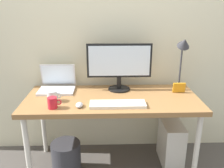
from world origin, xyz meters
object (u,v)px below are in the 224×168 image
at_px(coffee_mug, 53,103).
at_px(computer_tower, 171,143).
at_px(desk_lamp, 183,51).
at_px(wastebasket, 66,158).
at_px(desk, 112,104).
at_px(monitor, 119,64).
at_px(photo_frame, 179,88).
at_px(keyboard, 118,104).
at_px(laptop, 57,84).
at_px(glass_cup, 52,96).
at_px(mouse, 79,105).

xyz_separation_m(coffee_mug, computer_tower, (1.02, 0.26, -0.54)).
bearing_deg(desk_lamp, wastebasket, -166.03).
xyz_separation_m(desk, coffee_mug, (-0.46, -0.21, 0.11)).
relative_size(monitor, photo_frame, 5.29).
distance_m(desk_lamp, keyboard, 0.78).
relative_size(photo_frame, wastebasket, 0.37).
bearing_deg(monitor, desk, -110.84).
bearing_deg(monitor, computer_tower, -15.67).
height_order(desk_lamp, keyboard, desk_lamp).
relative_size(desk, computer_tower, 3.53).
bearing_deg(photo_frame, wastebasket, -170.80).
bearing_deg(computer_tower, desk, -174.93).
xyz_separation_m(laptop, computer_tower, (1.06, -0.15, -0.55)).
xyz_separation_m(photo_frame, wastebasket, (-1.02, -0.16, -0.60)).
xyz_separation_m(keyboard, glass_cup, (-0.53, 0.11, 0.03)).
xyz_separation_m(keyboard, photo_frame, (0.56, 0.27, 0.04)).
relative_size(laptop, wastebasket, 1.07).
relative_size(desk, wastebasket, 4.94).
height_order(mouse, computer_tower, mouse).
height_order(photo_frame, wastebasket, photo_frame).
xyz_separation_m(coffee_mug, wastebasket, (0.05, 0.13, -0.60)).
height_order(glass_cup, computer_tower, glass_cup).
distance_m(laptop, desk_lamp, 1.18).
relative_size(desk_lamp, wastebasket, 1.66).
xyz_separation_m(monitor, glass_cup, (-0.56, -0.26, -0.20)).
xyz_separation_m(monitor, keyboard, (-0.03, -0.37, -0.24)).
bearing_deg(monitor, glass_cup, -155.27).
height_order(desk, keyboard, keyboard).
bearing_deg(desk, mouse, -143.55).
height_order(desk, coffee_mug, coffee_mug).
bearing_deg(desk, monitor, 69.16).
relative_size(desk, photo_frame, 13.47).
bearing_deg(computer_tower, monitor, 164.33).
bearing_deg(laptop, computer_tower, -8.23).
relative_size(desk_lamp, photo_frame, 4.54).
distance_m(desk_lamp, glass_cup, 1.20).
xyz_separation_m(desk_lamp, wastebasket, (-1.05, -0.26, -0.91)).
bearing_deg(wastebasket, mouse, -38.00).
bearing_deg(keyboard, wastebasket, 166.87).
bearing_deg(keyboard, coffee_mug, -176.66).
height_order(laptop, computer_tower, laptop).
height_order(monitor, photo_frame, monitor).
relative_size(glass_cup, photo_frame, 1.08).
xyz_separation_m(desk, glass_cup, (-0.49, -0.07, 0.11)).
bearing_deg(monitor, mouse, -131.17).
height_order(mouse, photo_frame, photo_frame).
distance_m(computer_tower, wastebasket, 0.98).
bearing_deg(computer_tower, coffee_mug, -165.82).
bearing_deg(computer_tower, desk_lamp, 59.95).
relative_size(desk, coffee_mug, 13.65).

